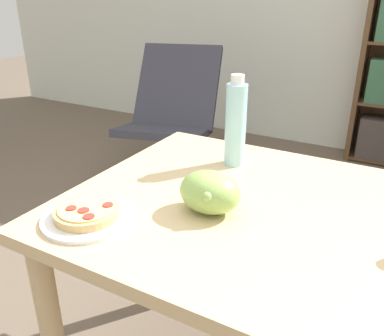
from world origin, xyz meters
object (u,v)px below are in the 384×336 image
pizza_on_plate (87,215)px  grape_bunch (210,192)px  lounge_chair_near (171,136)px  drink_bottle (236,124)px

pizza_on_plate → grape_bunch: grape_bunch is taller
lounge_chair_near → grape_bunch: bearing=-71.0°
grape_bunch → lounge_chair_near: bearing=125.2°
lounge_chair_near → pizza_on_plate: bearing=-79.9°
pizza_on_plate → lounge_chair_near: size_ratio=0.25×
grape_bunch → lounge_chair_near: 1.93m
pizza_on_plate → drink_bottle: (0.16, 0.49, 0.12)m
drink_bottle → grape_bunch: bearing=-77.1°
pizza_on_plate → drink_bottle: drink_bottle is taller
grape_bunch → drink_bottle: 0.33m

